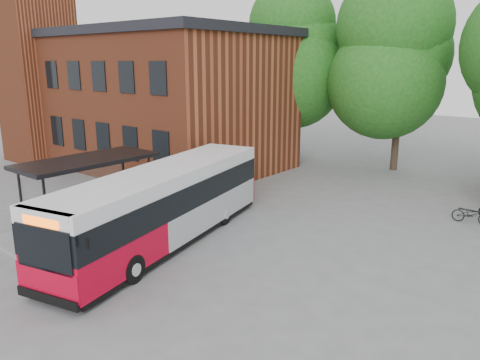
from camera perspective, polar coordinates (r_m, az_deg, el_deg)
The scene contains 8 objects.
ground at distance 17.40m, azimuth -6.42°, elevation -8.07°, with size 100.00×100.00×0.00m, color slate.
station_building at distance 31.90m, azimuth -11.56°, elevation 9.80°, with size 18.40×10.40×8.50m, color brown, non-canonical shape.
clock_tower at distance 34.70m, azimuth -23.99°, elevation 17.27°, with size 5.20×5.20×18.20m, color brown, non-canonical shape.
bus_shelter at distance 19.73m, azimuth -17.85°, elevation -1.52°, with size 3.60×7.00×2.90m, color black, non-canonical shape.
tree_0 at distance 32.39m, azimuth 6.45°, elevation 12.28°, with size 7.92×7.92×11.00m, color #1B5316, non-canonical shape.
tree_1 at distance 30.12m, azimuth 18.95°, elevation 10.89°, with size 7.92×7.92×10.40m, color #1B5316, non-canonical shape.
city_bus at distance 17.44m, azimuth -9.21°, elevation -3.19°, with size 2.36×11.10×2.82m, color red, non-canonical shape.
bicycle_0 at distance 21.77m, azimuth 26.41°, elevation -3.76°, with size 0.54×1.55×0.82m, color black.
Camera 1 is at (11.61, -11.16, 6.60)m, focal length 35.00 mm.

